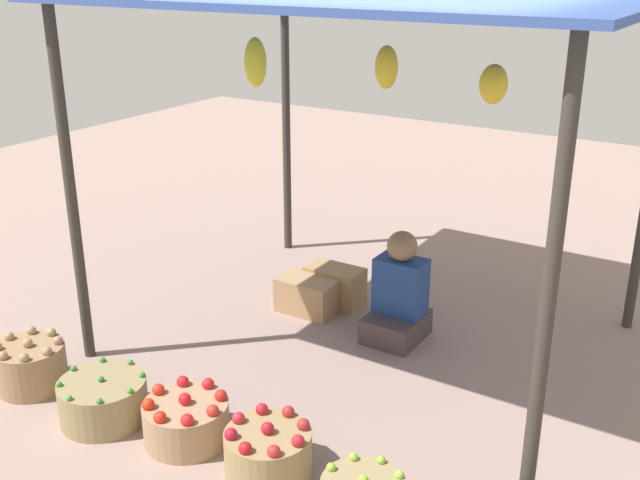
# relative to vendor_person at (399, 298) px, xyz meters

# --- Properties ---
(ground_plane) EXTENTS (14.00, 14.00, 0.00)m
(ground_plane) POSITION_rel_vendor_person_xyz_m (-0.15, -0.15, -0.30)
(ground_plane) COLOR gray
(market_stall_structure) EXTENTS (3.27, 2.66, 2.31)m
(market_stall_structure) POSITION_rel_vendor_person_xyz_m (-0.15, -0.16, 1.85)
(market_stall_structure) COLOR #38332D
(market_stall_structure) RESTS_ON ground
(vendor_person) EXTENTS (0.36, 0.44, 0.78)m
(vendor_person) POSITION_rel_vendor_person_xyz_m (0.00, 0.00, 0.00)
(vendor_person) COLOR #45393A
(vendor_person) RESTS_ON ground
(basket_potatoes) EXTENTS (0.42, 0.42, 0.33)m
(basket_potatoes) POSITION_rel_vendor_person_xyz_m (-1.62, -1.79, -0.15)
(basket_potatoes) COLOR #92734F
(basket_potatoes) RESTS_ON ground
(basket_green_chilies) EXTENTS (0.50, 0.50, 0.28)m
(basket_green_chilies) POSITION_rel_vendor_person_xyz_m (-0.98, -1.81, -0.17)
(basket_green_chilies) COLOR #8F7B52
(basket_green_chilies) RESTS_ON ground
(basket_red_tomatoes) EXTENTS (0.47, 0.47, 0.29)m
(basket_red_tomatoes) POSITION_rel_vendor_person_xyz_m (-0.44, -1.70, -0.17)
(basket_red_tomatoes) COLOR #A27F5E
(basket_red_tomatoes) RESTS_ON ground
(basket_red_apples) EXTENTS (0.45, 0.45, 0.30)m
(basket_red_apples) POSITION_rel_vendor_person_xyz_m (0.11, -1.70, -0.17)
(basket_red_apples) COLOR #987F53
(basket_red_apples) RESTS_ON ground
(wooden_crate_near_vendor) EXTENTS (0.43, 0.25, 0.29)m
(wooden_crate_near_vendor) POSITION_rel_vendor_person_xyz_m (-0.66, 0.24, -0.15)
(wooden_crate_near_vendor) COLOR #9F7D4F
(wooden_crate_near_vendor) RESTS_ON ground
(wooden_crate_stacked_rear) EXTENTS (0.44, 0.27, 0.26)m
(wooden_crate_stacked_rear) POSITION_rel_vendor_person_xyz_m (-0.75, -0.00, -0.17)
(wooden_crate_stacked_rear) COLOR #A78057
(wooden_crate_stacked_rear) RESTS_ON ground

